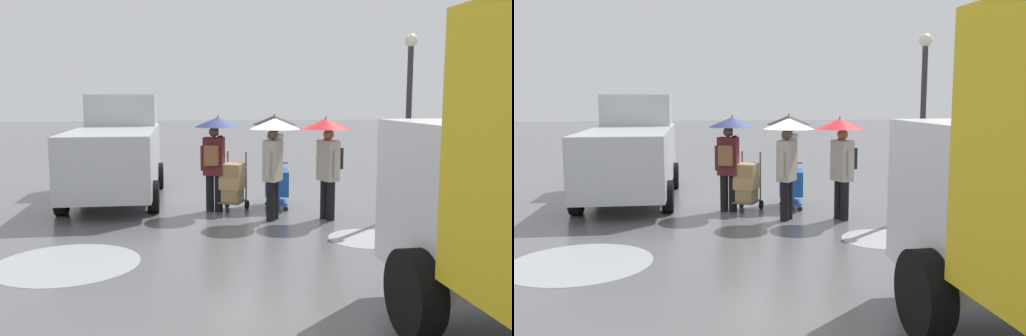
# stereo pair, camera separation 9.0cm
# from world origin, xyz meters

# --- Properties ---
(ground_plane) EXTENTS (90.00, 90.00, 0.00)m
(ground_plane) POSITION_xyz_m (0.00, 0.00, 0.00)
(ground_plane) COLOR #5B5B5E
(slush_patch_near_cluster) EXTENTS (1.41, 1.41, 0.01)m
(slush_patch_near_cluster) POSITION_xyz_m (-1.49, 3.06, 0.00)
(slush_patch_near_cluster) COLOR #999BA0
(slush_patch_near_cluster) RESTS_ON ground
(slush_patch_under_van) EXTENTS (2.23, 2.23, 0.01)m
(slush_patch_under_van) POSITION_xyz_m (3.61, 3.82, 0.00)
(slush_patch_under_van) COLOR #999BA0
(slush_patch_under_van) RESTS_ON ground
(cargo_van_parked_right) EXTENTS (2.23, 5.36, 2.60)m
(cargo_van_parked_right) POSITION_xyz_m (3.38, -1.65, 1.18)
(cargo_van_parked_right) COLOR #B7BABF
(cargo_van_parked_right) RESTS_ON ground
(shopping_cart_vendor) EXTENTS (0.66, 0.89, 1.04)m
(shopping_cart_vendor) POSITION_xyz_m (-0.35, 0.17, 0.57)
(shopping_cart_vendor) COLOR #1951B2
(shopping_cart_vendor) RESTS_ON ground
(hand_dolly_boxes) EXTENTS (0.76, 0.85, 1.32)m
(hand_dolly_boxes) POSITION_xyz_m (0.67, 0.30, 0.63)
(hand_dolly_boxes) COLOR #515156
(hand_dolly_boxes) RESTS_ON ground
(pedestrian_pink_side) EXTENTS (1.04, 1.04, 2.15)m
(pedestrian_pink_side) POSITION_xyz_m (-1.19, 1.38, 1.57)
(pedestrian_pink_side) COLOR black
(pedestrian_pink_side) RESTS_ON ground
(pedestrian_black_side) EXTENTS (1.04, 1.04, 2.15)m
(pedestrian_black_side) POSITION_xyz_m (1.03, 0.31, 1.57)
(pedestrian_black_side) COLOR black
(pedestrian_black_side) RESTS_ON ground
(pedestrian_white_side) EXTENTS (1.04, 1.04, 2.15)m
(pedestrian_white_side) POSITION_xyz_m (-0.42, -0.50, 1.57)
(pedestrian_white_side) COLOR black
(pedestrian_white_side) RESTS_ON ground
(pedestrian_far_side) EXTENTS (1.04, 1.04, 2.15)m
(pedestrian_far_side) POSITION_xyz_m (-0.09, 1.26, 1.58)
(pedestrian_far_side) COLOR black
(pedestrian_far_side) RESTS_ON ground
(street_lamp) EXTENTS (0.28, 0.28, 3.86)m
(street_lamp) POSITION_xyz_m (-3.01, 1.23, 2.37)
(street_lamp) COLOR #2D2D33
(street_lamp) RESTS_ON ground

